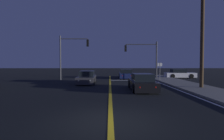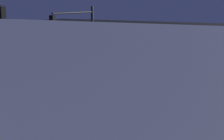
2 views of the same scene
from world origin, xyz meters
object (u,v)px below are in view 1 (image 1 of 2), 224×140
(car_following_oncoming_charcoal, at_px, (87,78))
(car_far_approaching_white, at_px, (180,74))
(car_side_waiting_navy, at_px, (126,74))
(traffic_signal_near_right, at_px, (144,54))
(utility_pole_right, at_px, (202,31))
(traffic_signal_far_left, at_px, (71,50))
(car_distant_tail_black, at_px, (142,83))
(street_sign_corner, at_px, (160,68))

(car_following_oncoming_charcoal, relative_size, car_far_approaching_white, 1.07)
(car_side_waiting_navy, distance_m, car_following_oncoming_charcoal, 8.29)
(car_far_approaching_white, height_order, traffic_signal_near_right, traffic_signal_near_right)
(car_following_oncoming_charcoal, relative_size, utility_pole_right, 0.51)
(traffic_signal_near_right, height_order, traffic_signal_far_left, traffic_signal_far_left)
(car_distant_tail_black, bearing_deg, street_sign_corner, 65.57)
(traffic_signal_near_right, bearing_deg, car_side_waiting_navy, -18.93)
(car_distant_tail_black, height_order, street_sign_corner, street_sign_corner)
(car_side_waiting_navy, xyz_separation_m, car_far_approaching_white, (8.07, 0.61, -0.00))
(car_side_waiting_navy, xyz_separation_m, traffic_signal_far_left, (-7.49, -2.25, 3.27))
(traffic_signal_near_right, relative_size, traffic_signal_far_left, 0.90)
(car_side_waiting_navy, bearing_deg, traffic_signal_near_right, -16.76)
(car_far_approaching_white, xyz_separation_m, traffic_signal_near_right, (-5.58, -1.47, 2.95))
(car_far_approaching_white, bearing_deg, traffic_signal_far_left, -78.61)
(car_side_waiting_navy, bearing_deg, street_sign_corner, -40.73)
(car_side_waiting_navy, distance_m, traffic_signal_near_right, 3.95)
(car_following_oncoming_charcoal, relative_size, car_distant_tail_black, 1.01)
(utility_pole_right, bearing_deg, traffic_signal_near_right, 105.28)
(car_following_oncoming_charcoal, distance_m, traffic_signal_far_left, 6.18)
(car_distant_tail_black, relative_size, traffic_signal_near_right, 0.90)
(car_side_waiting_navy, height_order, car_following_oncoming_charcoal, same)
(car_far_approaching_white, height_order, street_sign_corner, street_sign_corner)
(car_side_waiting_navy, relative_size, car_distant_tail_black, 0.94)
(traffic_signal_near_right, xyz_separation_m, utility_pole_right, (2.84, -10.41, 1.32))
(car_distant_tail_black, height_order, traffic_signal_near_right, traffic_signal_near_right)
(car_side_waiting_navy, height_order, traffic_signal_far_left, traffic_signal_far_left)
(car_side_waiting_navy, relative_size, street_sign_corner, 1.94)
(traffic_signal_near_right, bearing_deg, traffic_signal_far_left, 7.99)
(utility_pole_right, relative_size, street_sign_corner, 4.12)
(car_far_approaching_white, distance_m, street_sign_corner, 6.02)
(car_far_approaching_white, bearing_deg, street_sign_corner, -43.17)
(utility_pole_right, height_order, street_sign_corner, utility_pole_right)
(utility_pole_right, bearing_deg, car_side_waiting_navy, 115.34)
(car_following_oncoming_charcoal, xyz_separation_m, traffic_signal_far_left, (-2.68, 4.50, 3.27))
(traffic_signal_near_right, bearing_deg, car_following_oncoming_charcoal, 38.97)
(car_following_oncoming_charcoal, relative_size, traffic_signal_near_right, 0.91)
(traffic_signal_far_left, relative_size, street_sign_corner, 2.56)
(car_following_oncoming_charcoal, xyz_separation_m, car_distant_tail_black, (5.04, -5.11, -0.00))
(car_far_approaching_white, xyz_separation_m, utility_pole_right, (-2.74, -11.88, 4.27))
(traffic_signal_near_right, distance_m, utility_pole_right, 10.87)
(traffic_signal_far_left, bearing_deg, car_distant_tail_black, -51.18)
(traffic_signal_near_right, xyz_separation_m, street_sign_corner, (1.44, -2.80, -2.00))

